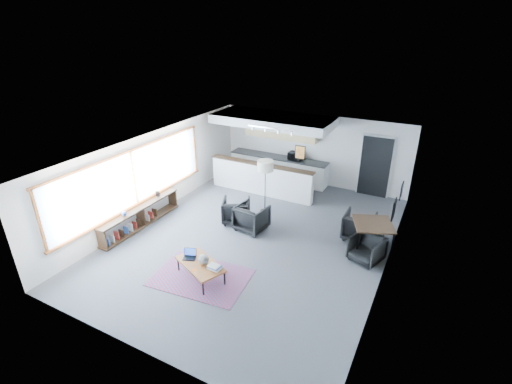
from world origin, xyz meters
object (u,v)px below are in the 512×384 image
at_px(dining_chair_near, 366,250).
at_px(armchair_left, 236,210).
at_px(ceramic_pot, 204,259).
at_px(floor_lamp, 265,168).
at_px(laptop, 190,255).
at_px(microwave, 295,155).
at_px(coffee_table, 200,264).
at_px(book_stack, 214,267).
at_px(armchair_right, 252,216).
at_px(dining_table, 373,226).
at_px(dining_chair_far, 359,227).

bearing_deg(dining_chair_near, armchair_left, -163.63).
bearing_deg(ceramic_pot, floor_lamp, 93.73).
bearing_deg(laptop, microwave, 67.75).
xyz_separation_m(dining_chair_near, microwave, (-3.52, 3.83, 0.78)).
bearing_deg(coffee_table, dining_chair_near, 60.98).
bearing_deg(book_stack, floor_lamp, 98.48).
relative_size(book_stack, armchair_right, 0.37).
bearing_deg(armchair_left, dining_table, 160.95).
xyz_separation_m(laptop, armchair_right, (0.36, 2.46, -0.05)).
xyz_separation_m(armchair_left, armchair_right, (0.64, -0.20, 0.02)).
bearing_deg(armchair_right, ceramic_pot, 98.84).
height_order(dining_table, dining_chair_far, dining_table).
xyz_separation_m(ceramic_pot, book_stack, (0.32, -0.03, -0.08)).
height_order(armchair_left, dining_chair_near, armchair_left).
distance_m(dining_chair_far, microwave, 4.25).
distance_m(coffee_table, armchair_left, 2.84).
bearing_deg(microwave, dining_chair_far, -40.61).
bearing_deg(floor_lamp, microwave, 91.22).
height_order(book_stack, dining_chair_far, dining_chair_far).
bearing_deg(coffee_table, dining_table, 66.44).
relative_size(coffee_table, armchair_left, 1.75).
xyz_separation_m(coffee_table, armchair_left, (-0.64, 2.76, 0.03)).
distance_m(dining_chair_near, microwave, 5.26).
distance_m(book_stack, dining_table, 4.23).
bearing_deg(laptop, coffee_table, -35.79).
bearing_deg(book_stack, armchair_left, 110.76).
distance_m(ceramic_pot, microwave, 6.36).
bearing_deg(dining_chair_far, floor_lamp, -4.30).
xyz_separation_m(laptop, dining_table, (3.67, 2.96, 0.27)).
distance_m(ceramic_pot, book_stack, 0.33).
relative_size(coffee_table, microwave, 2.80).
relative_size(coffee_table, dining_table, 1.12).
relative_size(coffee_table, ceramic_pot, 5.78).
bearing_deg(armchair_right, floor_lamp, -76.11).
distance_m(armchair_right, dining_table, 3.37).
distance_m(book_stack, microwave, 6.42).
height_order(coffee_table, dining_chair_far, dining_chair_far).
relative_size(armchair_right, dining_chair_far, 1.19).
xyz_separation_m(armchair_right, dining_table, (3.31, 0.50, 0.32)).
height_order(dining_chair_far, microwave, microwave).
bearing_deg(dining_table, armchair_left, -175.64).
distance_m(book_stack, dining_chair_far, 4.31).
bearing_deg(ceramic_pot, dining_table, 43.29).
bearing_deg(armchair_left, ceramic_pot, 81.59).
xyz_separation_m(dining_table, dining_chair_far, (-0.43, 0.46, -0.39)).
relative_size(coffee_table, dining_chair_near, 2.20).
distance_m(laptop, dining_chair_near, 4.41).
relative_size(floor_lamp, dining_chair_far, 2.43).
xyz_separation_m(dining_table, dining_chair_near, (0.00, -0.54, -0.42)).
height_order(coffee_table, ceramic_pot, ceramic_pot).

